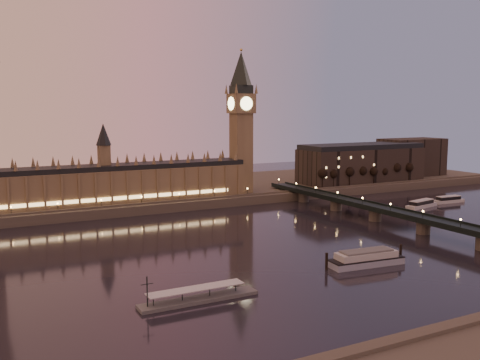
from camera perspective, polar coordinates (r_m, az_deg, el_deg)
name	(u,v)px	position (r m, az deg, el deg)	size (l,w,h in m)	color
ground	(258,246)	(266.35, 1.96, -7.02)	(700.00, 700.00, 0.00)	black
far_embankment	(188,191)	(424.56, -5.52, -1.14)	(560.00, 130.00, 6.00)	#423D35
palace_of_westminster	(114,179)	(358.79, -13.31, 0.11)	(180.00, 26.62, 52.00)	brown
big_ben	(241,113)	(389.82, 0.12, 7.12)	(17.68, 17.68, 104.00)	brown
westminster_bridge	(398,217)	(319.33, 16.45, -3.86)	(13.20, 260.00, 15.30)	black
city_block	(379,161)	(481.60, 14.57, 2.00)	(155.00, 45.00, 34.00)	black
bare_tree_0	(321,175)	(416.44, 8.64, 0.51)	(6.87, 6.87, 13.97)	black
bare_tree_1	(335,174)	(424.40, 10.09, 0.61)	(6.87, 6.87, 13.97)	black
bare_tree_2	(348,173)	(432.63, 11.49, 0.71)	(6.87, 6.87, 13.97)	black
bare_tree_3	(361,172)	(441.11, 12.83, 0.80)	(6.87, 6.87, 13.97)	black
bare_tree_4	(374,171)	(449.83, 14.13, 0.89)	(6.87, 6.87, 13.97)	black
bare_tree_5	(387,171)	(458.76, 15.37, 0.97)	(6.87, 6.87, 13.97)	black
bare_tree_6	(399,170)	(467.90, 16.56, 1.05)	(6.87, 6.87, 13.97)	black
bare_tree_7	(410,169)	(477.24, 17.71, 1.13)	(6.87, 6.87, 13.97)	black
cruise_boat_b	(422,204)	(387.61, 18.80, -2.45)	(29.29, 13.03, 5.25)	silver
cruise_boat_c	(449,200)	(413.94, 21.36, -1.97)	(24.90, 8.13, 4.91)	silver
moored_barge	(366,258)	(239.60, 13.31, -8.14)	(39.21, 12.78, 7.22)	#919DB9
pontoon_pier	(198,298)	(193.08, -4.47, -12.40)	(43.76, 7.29, 11.67)	#595B5E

